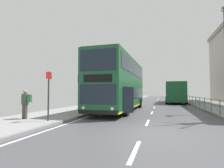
# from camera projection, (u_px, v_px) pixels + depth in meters

# --- Properties ---
(ground) EXTENTS (15.80, 140.00, 0.20)m
(ground) POSITION_uv_depth(u_px,v_px,m) (125.00, 131.00, 7.26)
(ground) COLOR #444449
(double_decker_bus_main) EXTENTS (3.26, 11.07, 4.43)m
(double_decker_bus_main) POSITION_uv_depth(u_px,v_px,m) (120.00, 84.00, 15.70)
(double_decker_bus_main) COLOR #19512D
(double_decker_bus_main) RESTS_ON ground
(background_bus_far_lane) EXTENTS (2.93, 10.32, 3.00)m
(background_bus_far_lane) POSITION_uv_depth(u_px,v_px,m) (175.00, 92.00, 27.52)
(background_bus_far_lane) COLOR #19512D
(background_bus_far_lane) RESTS_ON ground
(pedestrian_railing_far_kerb) EXTENTS (0.05, 28.14, 0.98)m
(pedestrian_railing_far_kerb) POSITION_uv_depth(u_px,v_px,m) (194.00, 99.00, 21.28)
(pedestrian_railing_far_kerb) COLOR #236B4C
(pedestrian_railing_far_kerb) RESTS_ON ground
(pedestrian_with_backpack) EXTENTS (0.55, 0.56, 1.61)m
(pedestrian_with_backpack) POSITION_uv_depth(u_px,v_px,m) (26.00, 102.00, 10.04)
(pedestrian_with_backpack) COLOR #4C473D
(pedestrian_with_backpack) RESTS_ON ground
(bus_stop_sign_near) EXTENTS (0.08, 0.44, 2.55)m
(bus_stop_sign_near) POSITION_uv_depth(u_px,v_px,m) (49.00, 90.00, 9.34)
(bus_stop_sign_near) COLOR #2D2D33
(bus_stop_sign_near) RESTS_ON ground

